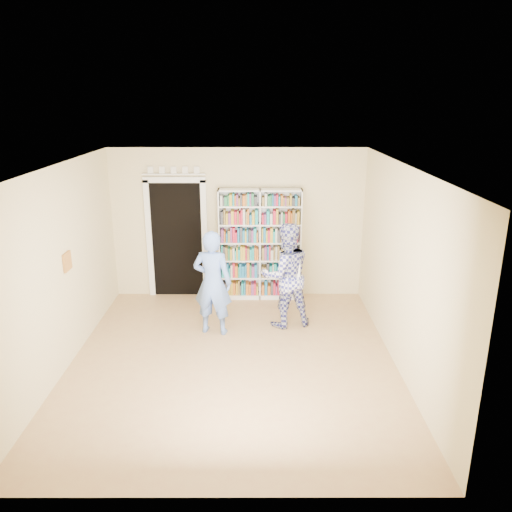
# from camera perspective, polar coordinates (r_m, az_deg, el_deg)

# --- Properties ---
(floor) EXTENTS (5.00, 5.00, 0.00)m
(floor) POSITION_cam_1_polar(r_m,az_deg,el_deg) (7.13, -2.67, -11.88)
(floor) COLOR #AB7B52
(floor) RESTS_ON ground
(ceiling) EXTENTS (5.00, 5.00, 0.00)m
(ceiling) POSITION_cam_1_polar(r_m,az_deg,el_deg) (6.26, -3.02, 10.15)
(ceiling) COLOR white
(ceiling) RESTS_ON wall_back
(wall_back) EXTENTS (4.50, 0.00, 4.50)m
(wall_back) POSITION_cam_1_polar(r_m,az_deg,el_deg) (8.97, -2.09, 3.68)
(wall_back) COLOR beige
(wall_back) RESTS_ON floor
(wall_left) EXTENTS (0.00, 5.00, 5.00)m
(wall_left) POSITION_cam_1_polar(r_m,az_deg,el_deg) (7.05, -21.42, -1.49)
(wall_left) COLOR beige
(wall_left) RESTS_ON floor
(wall_right) EXTENTS (0.00, 5.00, 5.00)m
(wall_right) POSITION_cam_1_polar(r_m,az_deg,el_deg) (6.85, 16.34, -1.53)
(wall_right) COLOR beige
(wall_right) RESTS_ON floor
(bookshelf) EXTENTS (1.46, 0.27, 2.01)m
(bookshelf) POSITION_cam_1_polar(r_m,az_deg,el_deg) (8.90, 0.45, 1.35)
(bookshelf) COLOR white
(bookshelf) RESTS_ON floor
(doorway) EXTENTS (1.10, 0.08, 2.43)m
(doorway) POSITION_cam_1_polar(r_m,az_deg,el_deg) (9.10, -9.03, 2.56)
(doorway) COLOR black
(doorway) RESTS_ON floor
(wall_art) EXTENTS (0.03, 0.25, 0.25)m
(wall_art) POSITION_cam_1_polar(r_m,az_deg,el_deg) (7.21, -20.77, -0.60)
(wall_art) COLOR brown
(wall_art) RESTS_ON wall_left
(man_blue) EXTENTS (0.67, 0.51, 1.64)m
(man_blue) POSITION_cam_1_polar(r_m,az_deg,el_deg) (7.63, -4.99, -3.07)
(man_blue) COLOR #5E81D2
(man_blue) RESTS_ON floor
(man_plaid) EXTENTS (0.96, 0.83, 1.69)m
(man_plaid) POSITION_cam_1_polar(r_m,az_deg,el_deg) (7.87, 3.42, -2.21)
(man_plaid) COLOR navy
(man_plaid) RESTS_ON floor
(paper_sheet) EXTENTS (0.20, 0.06, 0.29)m
(paper_sheet) POSITION_cam_1_polar(r_m,az_deg,el_deg) (7.65, 4.33, -1.72)
(paper_sheet) COLOR white
(paper_sheet) RESTS_ON man_plaid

